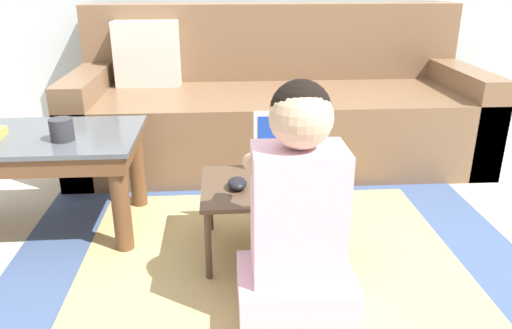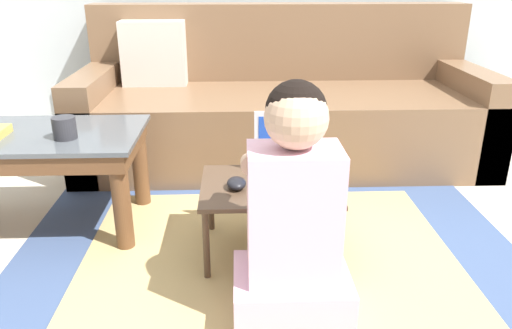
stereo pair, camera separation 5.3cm
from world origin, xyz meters
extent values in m
plane|color=beige|center=(0.00, 0.00, 0.00)|extent=(16.00, 16.00, 0.00)
cube|color=#3D517A|center=(0.09, -0.15, 0.00)|extent=(1.96, 1.99, 0.01)
cube|color=tan|center=(0.09, -0.15, 0.01)|extent=(1.41, 1.43, 0.00)
cube|color=brown|center=(0.24, 1.07, 0.20)|extent=(2.22, 0.88, 0.40)
cube|color=brown|center=(0.24, 1.41, 0.63)|extent=(2.22, 0.19, 0.44)
cube|color=brown|center=(-0.79, 1.07, 0.26)|extent=(0.16, 0.88, 0.53)
cube|color=brown|center=(1.27, 1.07, 0.26)|extent=(0.16, 0.88, 0.53)
cube|color=beige|center=(-0.49, 1.25, 0.58)|extent=(0.36, 0.14, 0.36)
cube|color=#4C5156|center=(-0.86, 0.29, 0.41)|extent=(0.90, 0.51, 0.02)
cube|color=brown|center=(-0.86, 0.29, 0.37)|extent=(0.86, 0.49, 0.07)
cylinder|color=brown|center=(-0.47, 0.09, 0.20)|extent=(0.07, 0.07, 0.40)
cylinder|color=brown|center=(-0.47, 0.49, 0.20)|extent=(0.07, 0.07, 0.40)
cube|color=#4C3828|center=(0.09, 0.04, 0.28)|extent=(0.51, 0.40, 0.02)
cylinder|color=#4C3828|center=(-0.13, -0.13, 0.14)|extent=(0.02, 0.02, 0.27)
cylinder|color=#4C3828|center=(0.32, -0.13, 0.14)|extent=(0.02, 0.02, 0.27)
cylinder|color=#4C3828|center=(-0.13, 0.22, 0.14)|extent=(0.02, 0.02, 0.27)
cylinder|color=#4C3828|center=(0.32, 0.22, 0.14)|extent=(0.02, 0.02, 0.27)
cube|color=silver|center=(0.16, 0.06, 0.30)|extent=(0.24, 0.23, 0.02)
cube|color=#28282D|center=(0.16, 0.04, 0.31)|extent=(0.19, 0.14, 0.00)
cube|color=silver|center=(0.16, 0.18, 0.42)|extent=(0.24, 0.01, 0.22)
cube|color=#1E47B7|center=(0.16, 0.17, 0.42)|extent=(0.20, 0.00, 0.18)
ellipsoid|color=black|center=(-0.03, 0.01, 0.31)|extent=(0.07, 0.09, 0.04)
cube|color=#E5B2CC|center=(0.14, -0.34, 0.08)|extent=(0.36, 0.28, 0.16)
cube|color=#E5B2CC|center=(0.14, -0.34, 0.36)|extent=(0.27, 0.18, 0.41)
sphere|color=tan|center=(0.14, -0.34, 0.66)|extent=(0.18, 0.18, 0.18)
sphere|color=black|center=(0.14, -0.33, 0.67)|extent=(0.17, 0.17, 0.17)
cylinder|color=tan|center=(0.01, -0.22, 0.48)|extent=(0.06, 0.26, 0.13)
cylinder|color=tan|center=(0.27, -0.22, 0.48)|extent=(0.06, 0.26, 0.13)
cylinder|color=#2D2D33|center=(-0.68, 0.21, 0.46)|extent=(0.09, 0.09, 0.09)
camera|label=1|loc=(-0.08, -1.64, 1.03)|focal=35.00mm
camera|label=2|loc=(-0.02, -1.65, 1.03)|focal=35.00mm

